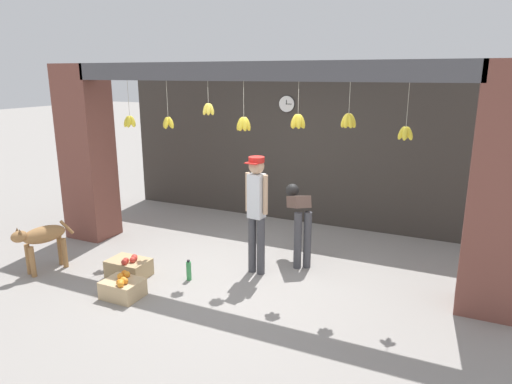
{
  "coord_description": "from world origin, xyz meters",
  "views": [
    {
      "loc": [
        2.6,
        -5.21,
        2.68
      ],
      "look_at": [
        0.0,
        0.37,
        1.07
      ],
      "focal_mm": 32.0,
      "sensor_mm": 36.0,
      "label": 1
    }
  ],
  "objects": [
    {
      "name": "ground_plane",
      "position": [
        0.0,
        0.0,
        0.0
      ],
      "size": [
        60.0,
        60.0,
        0.0
      ],
      "primitive_type": "plane",
      "color": "gray"
    },
    {
      "name": "shop_back_wall",
      "position": [
        0.0,
        2.54,
        1.41
      ],
      "size": [
        7.32,
        0.12,
        2.82
      ],
      "primitive_type": "cube",
      "color": "#38332D",
      "rests_on": "ground_plane"
    },
    {
      "name": "shop_pillar_left",
      "position": [
        -3.01,
        0.3,
        1.41
      ],
      "size": [
        0.7,
        0.6,
        2.82
      ],
      "primitive_type": "cube",
      "color": "brown",
      "rests_on": "ground_plane"
    },
    {
      "name": "shop_pillar_right",
      "position": [
        3.01,
        0.3,
        1.41
      ],
      "size": [
        0.7,
        0.6,
        2.82
      ],
      "primitive_type": "cube",
      "color": "brown",
      "rests_on": "ground_plane"
    },
    {
      "name": "storefront_awning",
      "position": [
        0.0,
        0.12,
        2.65
      ],
      "size": [
        5.42,
        0.28,
        0.93
      ],
      "color": "#4C4C51"
    },
    {
      "name": "dog",
      "position": [
        -2.55,
        -1.11,
        0.48
      ],
      "size": [
        0.41,
        0.83,
        0.7
      ],
      "rotation": [
        0.0,
        0.0,
        -1.89
      ],
      "color": "#9E7042",
      "rests_on": "ground_plane"
    },
    {
      "name": "shopkeeper",
      "position": [
        0.14,
        0.09,
        0.96
      ],
      "size": [
        0.34,
        0.28,
        1.63
      ],
      "rotation": [
        0.0,
        0.0,
        3.01
      ],
      "color": "#424247",
      "rests_on": "ground_plane"
    },
    {
      "name": "worker_stooping",
      "position": [
        0.53,
        0.71,
        0.71
      ],
      "size": [
        0.58,
        0.74,
        1.07
      ],
      "rotation": [
        0.0,
        0.0,
        0.6
      ],
      "color": "#424247",
      "rests_on": "ground_plane"
    },
    {
      "name": "fruit_crate_oranges",
      "position": [
        -1.05,
        -1.26,
        0.12
      ],
      "size": [
        0.46,
        0.37,
        0.29
      ],
      "color": "tan",
      "rests_on": "ground_plane"
    },
    {
      "name": "fruit_crate_apples",
      "position": [
        -1.39,
        -0.74,
        0.12
      ],
      "size": [
        0.55,
        0.38,
        0.31
      ],
      "color": "tan",
      "rests_on": "ground_plane"
    },
    {
      "name": "water_bottle",
      "position": [
        -0.58,
        -0.5,
        0.13
      ],
      "size": [
        0.07,
        0.07,
        0.28
      ],
      "color": "#38934C",
      "rests_on": "ground_plane"
    },
    {
      "name": "wall_clock",
      "position": [
        -0.37,
        2.46,
        2.15
      ],
      "size": [
        0.3,
        0.03,
        0.3
      ],
      "color": "black"
    }
  ]
}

